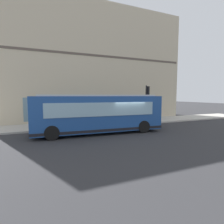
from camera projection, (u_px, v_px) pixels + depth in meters
ground at (125, 132)px, 14.50m from camera, size 120.00×120.00×0.00m
sidewalk_curb at (105, 123)px, 18.67m from camera, size 3.89×40.00×0.15m
building_corner at (90, 67)px, 23.44m from camera, size 7.88×22.69×13.60m
city_bus_nearside at (99, 114)px, 13.96m from camera, size 3.03×10.15×3.07m
traffic_light_near_corner at (147, 97)px, 18.69m from camera, size 0.32×0.49×3.92m
fire_hydrant at (123, 118)px, 19.27m from camera, size 0.35×0.35×0.74m
pedestrian_near_building_entrance at (54, 115)px, 17.24m from camera, size 0.32×0.32×1.59m
pedestrian_by_light_pole at (118, 112)px, 20.39m from camera, size 0.32×0.32×1.58m
pedestrian_near_hydrant at (101, 115)px, 17.84m from camera, size 0.32×0.32×1.58m
newspaper_vending_box at (93, 117)px, 19.40m from camera, size 0.44×0.42×0.90m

